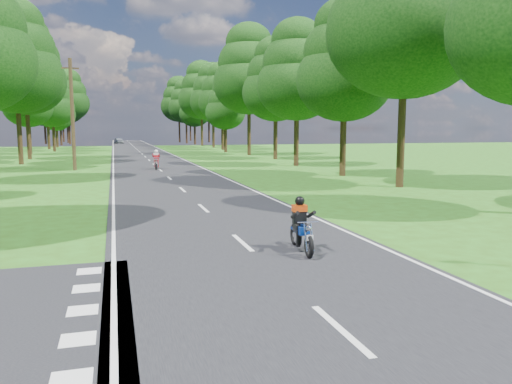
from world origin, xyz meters
name	(u,v)px	position (x,y,z in m)	size (l,w,h in m)	color
ground	(264,263)	(0.00, 0.00, 0.00)	(160.00, 160.00, 0.00)	#2A5012
main_road	(142,154)	(0.00, 50.00, 0.01)	(7.00, 140.00, 0.02)	black
road_markings	(142,155)	(-0.14, 48.13, 0.02)	(7.40, 140.00, 0.01)	silver
treeline	(147,90)	(1.43, 60.06, 8.25)	(40.00, 115.35, 14.78)	black
telegraph_pole	(72,114)	(-6.00, 28.00, 4.07)	(1.20, 0.26, 8.00)	#382616
rider_near_blue	(301,224)	(1.17, 0.71, 0.70)	(0.54, 1.63, 1.35)	navy
rider_far_red	(156,159)	(-0.21, 26.99, 0.75)	(0.58, 1.75, 1.46)	#A5160C
distant_car	(119,140)	(-2.20, 94.06, 0.65)	(1.49, 3.69, 1.26)	silver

